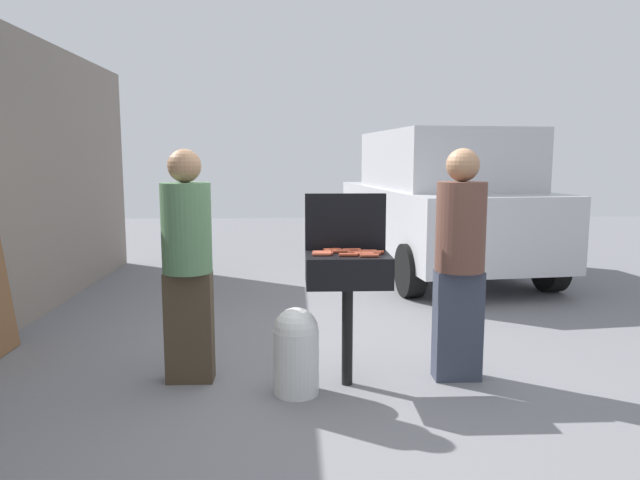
% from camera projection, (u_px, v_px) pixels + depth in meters
% --- Properties ---
extents(ground_plane, '(24.00, 24.00, 0.00)m').
position_uv_depth(ground_plane, '(352.00, 376.00, 4.48)').
color(ground_plane, slate).
extents(bbq_grill, '(0.60, 0.44, 0.97)m').
position_uv_depth(bbq_grill, '(348.00, 275.00, 4.21)').
color(bbq_grill, black).
rests_on(bbq_grill, ground).
extents(grill_lid_open, '(0.60, 0.05, 0.42)m').
position_uv_depth(grill_lid_open, '(345.00, 222.00, 4.38)').
color(grill_lid_open, black).
rests_on(grill_lid_open, bbq_grill).
extents(hot_dog_0, '(0.13, 0.03, 0.03)m').
position_uv_depth(hot_dog_0, '(341.00, 251.00, 4.24)').
color(hot_dog_0, '#AD4228').
rests_on(hot_dog_0, bbq_grill).
extents(hot_dog_1, '(0.13, 0.04, 0.03)m').
position_uv_depth(hot_dog_1, '(334.00, 251.00, 4.26)').
color(hot_dog_1, '#AD4228').
rests_on(hot_dog_1, bbq_grill).
extents(hot_dog_2, '(0.13, 0.04, 0.03)m').
position_uv_depth(hot_dog_2, '(375.00, 252.00, 4.20)').
color(hot_dog_2, '#AD4228').
rests_on(hot_dog_2, bbq_grill).
extents(hot_dog_3, '(0.13, 0.03, 0.03)m').
position_uv_depth(hot_dog_3, '(348.00, 255.00, 4.09)').
color(hot_dog_3, '#AD4228').
rests_on(hot_dog_3, bbq_grill).
extents(hot_dog_4, '(0.13, 0.04, 0.03)m').
position_uv_depth(hot_dog_4, '(364.00, 254.00, 4.13)').
color(hot_dog_4, '#B74C33').
rests_on(hot_dog_4, bbq_grill).
extents(hot_dog_5, '(0.13, 0.04, 0.03)m').
position_uv_depth(hot_dog_5, '(356.00, 252.00, 4.19)').
color(hot_dog_5, '#AD4228').
rests_on(hot_dog_5, bbq_grill).
extents(hot_dog_6, '(0.13, 0.03, 0.03)m').
position_uv_depth(hot_dog_6, '(369.00, 256.00, 4.06)').
color(hot_dog_6, '#B74C33').
rests_on(hot_dog_6, bbq_grill).
extents(hot_dog_7, '(0.13, 0.03, 0.03)m').
position_uv_depth(hot_dog_7, '(321.00, 254.00, 4.11)').
color(hot_dog_7, '#C6593D').
rests_on(hot_dog_7, bbq_grill).
extents(hot_dog_8, '(0.13, 0.03, 0.03)m').
position_uv_depth(hot_dog_8, '(322.00, 252.00, 4.20)').
color(hot_dog_8, '#C6593D').
rests_on(hot_dog_8, bbq_grill).
extents(hot_dog_9, '(0.13, 0.03, 0.03)m').
position_uv_depth(hot_dog_9, '(332.00, 250.00, 4.31)').
color(hot_dog_9, '#AD4228').
rests_on(hot_dog_9, bbq_grill).
extents(hot_dog_10, '(0.13, 0.03, 0.03)m').
position_uv_depth(hot_dog_10, '(352.00, 250.00, 4.30)').
color(hot_dog_10, '#AD4228').
rests_on(hot_dog_10, bbq_grill).
extents(hot_dog_11, '(0.13, 0.03, 0.03)m').
position_uv_depth(hot_dog_11, '(372.00, 253.00, 4.16)').
color(hot_dog_11, '#B74C33').
rests_on(hot_dog_11, bbq_grill).
extents(hot_dog_12, '(0.13, 0.04, 0.03)m').
position_uv_depth(hot_dog_12, '(324.00, 253.00, 4.15)').
color(hot_dog_12, '#B74C33').
rests_on(hot_dog_12, bbq_grill).
extents(hot_dog_13, '(0.13, 0.03, 0.03)m').
position_uv_depth(hot_dog_13, '(367.00, 251.00, 4.24)').
color(hot_dog_13, '#B74C33').
rests_on(hot_dog_13, bbq_grill).
extents(propane_tank, '(0.32, 0.32, 0.62)m').
position_uv_depth(propane_tank, '(296.00, 349.00, 4.11)').
color(propane_tank, silver).
rests_on(propane_tank, ground).
extents(person_left, '(0.36, 0.36, 1.71)m').
position_uv_depth(person_left, '(187.00, 258.00, 4.27)').
color(person_left, '#3F3323').
rests_on(person_left, ground).
extents(person_right, '(0.36, 0.36, 1.72)m').
position_uv_depth(person_right, '(460.00, 256.00, 4.31)').
color(person_right, '#333847').
rests_on(person_right, ground).
extents(parked_minivan, '(2.46, 4.60, 2.02)m').
position_uv_depth(parked_minivan, '(439.00, 201.00, 8.50)').
color(parked_minivan, '#B7B7BC').
rests_on(parked_minivan, ground).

